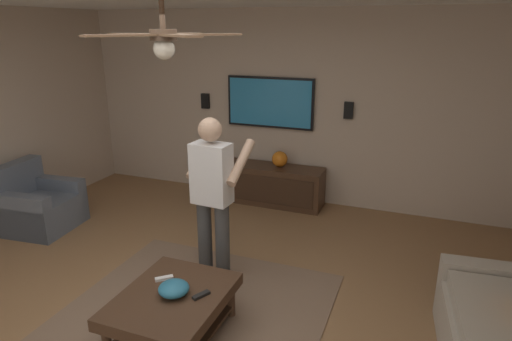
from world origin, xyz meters
name	(u,v)px	position (x,y,z in m)	size (l,w,h in m)	color
ground_plane	(181,317)	(0.00, 0.00, 0.00)	(7.45, 7.45, 0.00)	olive
wall_back_tv	(289,108)	(3.11, 0.00, 1.33)	(0.10, 6.41, 2.66)	#BCA893
area_rug	(187,321)	(-0.04, -0.08, 0.01)	(2.40, 2.25, 0.01)	#7A604C
armchair	(37,207)	(0.95, 2.60, 0.28)	(0.88, 0.89, 0.82)	slate
coffee_table	(173,306)	(-0.24, -0.08, 0.30)	(1.00, 0.80, 0.40)	#422B1C
media_console	(264,184)	(2.77, 0.26, 0.28)	(0.45, 1.70, 0.55)	#422B1C
tv	(270,103)	(3.01, 0.26, 1.40)	(0.05, 1.26, 0.71)	black
person_standing	(213,191)	(0.70, 0.01, 0.93)	(0.56, 0.56, 1.64)	#3F3F3F
bowl	(174,289)	(-0.23, -0.10, 0.46)	(0.24, 0.24, 0.11)	teal
remote_white	(164,278)	(-0.07, 0.10, 0.41)	(0.15, 0.04, 0.02)	white
remote_black	(201,295)	(-0.18, -0.31, 0.41)	(0.15, 0.04, 0.02)	black
vase_round	(280,159)	(2.80, 0.03, 0.66)	(0.22, 0.22, 0.22)	orange
wall_speaker_left	(349,110)	(3.03, -0.84, 1.36)	(0.06, 0.12, 0.22)	black
wall_speaker_right	(205,101)	(3.03, 1.28, 1.36)	(0.06, 0.12, 0.22)	black
ceiling_fan	(164,39)	(0.12, 0.07, 2.33)	(1.17, 1.10, 0.46)	#4C3828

